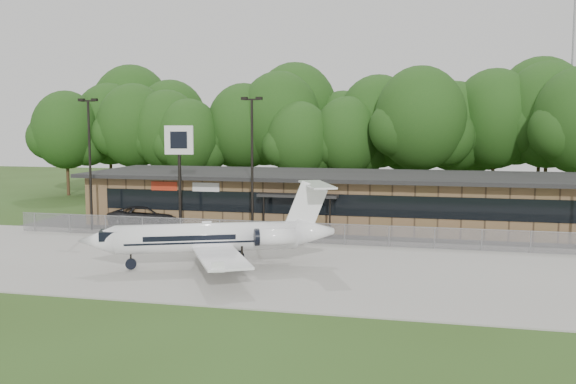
% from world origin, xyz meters
% --- Properties ---
extents(ground, '(160.00, 160.00, 0.00)m').
position_xyz_m(ground, '(0.00, 0.00, 0.00)').
color(ground, '#2F4418').
rests_on(ground, ground).
extents(apron, '(64.00, 18.00, 0.08)m').
position_xyz_m(apron, '(0.00, 8.00, 0.04)').
color(apron, '#9E9B93').
rests_on(apron, ground).
extents(parking_lot, '(50.00, 9.00, 0.06)m').
position_xyz_m(parking_lot, '(0.00, 19.50, 0.03)').
color(parking_lot, '#383835').
rests_on(parking_lot, ground).
extents(terminal, '(41.00, 11.65, 4.30)m').
position_xyz_m(terminal, '(-0.00, 23.94, 2.18)').
color(terminal, brown).
rests_on(terminal, ground).
extents(fence, '(46.00, 0.04, 1.52)m').
position_xyz_m(fence, '(0.00, 15.00, 0.78)').
color(fence, gray).
rests_on(fence, ground).
extents(treeline, '(72.00, 12.00, 15.00)m').
position_xyz_m(treeline, '(0.00, 42.00, 7.50)').
color(treeline, '#133912').
rests_on(treeline, ground).
extents(radio_mast, '(0.20, 0.20, 25.00)m').
position_xyz_m(radio_mast, '(22.00, 48.00, 12.50)').
color(radio_mast, gray).
rests_on(radio_mast, ground).
extents(light_pole_left, '(1.55, 0.30, 10.23)m').
position_xyz_m(light_pole_left, '(-18.00, 16.50, 5.98)').
color(light_pole_left, black).
rests_on(light_pole_left, ground).
extents(light_pole_mid, '(1.55, 0.30, 10.23)m').
position_xyz_m(light_pole_mid, '(-5.00, 16.50, 5.98)').
color(light_pole_mid, black).
rests_on(light_pole_mid, ground).
extents(business_jet, '(14.43, 12.88, 4.96)m').
position_xyz_m(business_jet, '(-4.21, 6.59, 1.78)').
color(business_jet, white).
rests_on(business_jet, ground).
extents(suv, '(6.67, 3.80, 1.75)m').
position_xyz_m(suv, '(-14.73, 19.62, 0.88)').
color(suv, '#28282B').
rests_on(suv, ground).
extents(pole_sign, '(2.15, 0.63, 8.18)m').
position_xyz_m(pole_sign, '(-10.76, 16.80, 6.26)').
color(pole_sign, black).
rests_on(pole_sign, ground).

